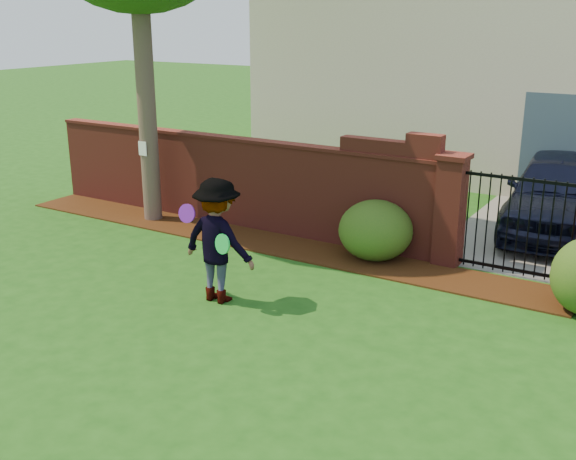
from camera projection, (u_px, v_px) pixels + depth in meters
The scene contains 13 objects.
ground at pixel (182, 319), 9.48m from camera, with size 80.00×80.00×0.01m, color #1C4E13.
mulch_bed at pixel (259, 241), 12.66m from camera, with size 11.10×1.08×0.03m, color black.
brick_wall at pixel (233, 179), 13.45m from camera, with size 8.70×0.31×2.16m.
pillar_left at pixel (450, 210), 11.24m from camera, with size 0.50×0.50×1.88m.
iron_gate at pixel (518, 226), 10.73m from camera, with size 1.78×0.03×1.60m.
driveway at pixel (562, 216), 14.23m from camera, with size 3.20×8.00×0.01m, color slate.
house at pixel (506, 48), 17.77m from camera, with size 12.40×6.40×6.30m.
car at pixel (558, 196), 12.81m from camera, with size 1.81×4.49×1.53m, color black.
paper_notice at pixel (142, 149), 13.43m from camera, with size 0.20×0.01×0.28m, color white.
shrub_left at pixel (376, 230), 11.62m from camera, with size 1.26×1.26×1.03m, color #234B16.
man at pixel (216, 241), 9.80m from camera, with size 1.18×0.68×1.83m, color gray.
frisbee_purple at pixel (187, 213), 9.72m from camera, with size 0.27×0.27×0.03m, color purple.
frisbee_green at pixel (222, 244), 9.49m from camera, with size 0.29×0.29×0.03m, color green.
Camera 1 is at (5.78, -6.62, 4.03)m, focal length 42.74 mm.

